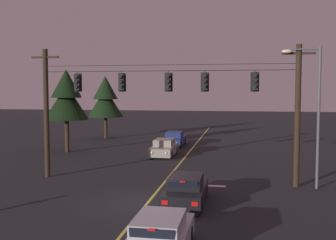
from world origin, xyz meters
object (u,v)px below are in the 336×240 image
object	(u,v)px
traffic_light_leftmost	(77,82)
car_oncoming_lead	(164,148)
tree_verge_far	(105,99)
traffic_light_right_inner	(205,82)
car_waiting_near_lane	(186,190)
traffic_light_centre	(168,82)
traffic_light_rightmost	(255,82)
traffic_light_left_inner	(121,82)
tree_verge_near	(66,97)
car_waiting_second_near	(160,238)
street_lamp_corner	(313,104)
car_oncoming_trailing	(174,139)

from	to	relation	value
traffic_light_leftmost	car_oncoming_lead	distance (m)	11.41
car_oncoming_lead	tree_verge_far	world-z (taller)	tree_verge_far
traffic_light_right_inner	car_oncoming_lead	bearing A→B (deg)	113.69
traffic_light_right_inner	car_waiting_near_lane	xyz separation A→B (m)	(-0.48, -4.43, -5.27)
traffic_light_centre	car_oncoming_lead	distance (m)	11.00
traffic_light_rightmost	car_oncoming_lead	size ratio (longest dim) A/B	0.28
traffic_light_left_inner	tree_verge_near	bearing A→B (deg)	128.60
car_waiting_near_lane	tree_verge_near	xyz separation A→B (m)	(-12.49, 14.45, 4.22)
traffic_light_right_inner	traffic_light_leftmost	bearing A→B (deg)	180.00
traffic_light_left_inner	traffic_light_rightmost	size ratio (longest dim) A/B	1.00
car_waiting_second_near	tree_verge_near	xyz separation A→B (m)	(-12.45, 20.81, 4.22)
traffic_light_left_inner	street_lamp_corner	size ratio (longest dim) A/B	0.16
car_oncoming_lead	street_lamp_corner	distance (m)	14.55
car_waiting_second_near	traffic_light_centre	bearing A→B (deg)	98.51
car_oncoming_trailing	street_lamp_corner	bearing A→B (deg)	-57.18
traffic_light_right_inner	car_oncoming_lead	size ratio (longest dim) A/B	0.28
tree_verge_near	tree_verge_far	xyz separation A→B (m)	(0.03, 10.43, -0.33)
street_lamp_corner	car_waiting_second_near	bearing A→B (deg)	-121.49
traffic_light_leftmost	traffic_light_centre	xyz separation A→B (m)	(5.64, 0.00, 0.00)
traffic_light_left_inner	car_oncoming_lead	bearing A→B (deg)	84.97
tree_verge_far	traffic_light_rightmost	bearing A→B (deg)	-52.34
car_waiting_near_lane	tree_verge_near	size ratio (longest dim) A/B	0.59
traffic_light_rightmost	car_waiting_near_lane	bearing A→B (deg)	-126.80
traffic_light_right_inner	traffic_light_left_inner	bearing A→B (deg)	180.00
traffic_light_right_inner	tree_verge_near	world-z (taller)	tree_verge_near
tree_verge_near	tree_verge_far	world-z (taller)	tree_verge_near
tree_verge_near	street_lamp_corner	bearing A→B (deg)	-28.44
car_oncoming_trailing	traffic_light_left_inner	bearing A→B (deg)	-92.63
traffic_light_rightmost	street_lamp_corner	size ratio (longest dim) A/B	0.16
tree_verge_far	tree_verge_near	bearing A→B (deg)	-90.16
traffic_light_centre	traffic_light_rightmost	xyz separation A→B (m)	(4.97, 0.00, 0.00)
tree_verge_far	traffic_light_left_inner	bearing A→B (deg)	-68.71
traffic_light_left_inner	traffic_light_right_inner	distance (m)	4.98
traffic_light_leftmost	tree_verge_near	bearing A→B (deg)	117.42
traffic_light_left_inner	street_lamp_corner	world-z (taller)	street_lamp_corner
tree_verge_near	car_waiting_second_near	bearing A→B (deg)	-59.11
traffic_light_leftmost	car_oncoming_trailing	distance (m)	16.83
traffic_light_right_inner	street_lamp_corner	bearing A→B (deg)	-2.20
traffic_light_leftmost	tree_verge_far	world-z (taller)	tree_verge_far
traffic_light_leftmost	traffic_light_centre	bearing A→B (deg)	0.00
traffic_light_centre	street_lamp_corner	xyz separation A→B (m)	(8.08, -0.23, -1.23)
street_lamp_corner	tree_verge_near	size ratio (longest dim) A/B	1.07
traffic_light_leftmost	traffic_light_rightmost	xyz separation A→B (m)	(10.61, 0.00, 0.00)
traffic_light_left_inner	tree_verge_near	size ratio (longest dim) A/B	0.17
traffic_light_right_inner	street_lamp_corner	distance (m)	6.08
car_waiting_second_near	street_lamp_corner	distance (m)	13.03
traffic_light_right_inner	car_oncoming_trailing	bearing A→B (deg)	105.28
traffic_light_rightmost	street_lamp_corner	world-z (taller)	street_lamp_corner
tree_verge_near	traffic_light_centre	bearing A→B (deg)	-42.75
traffic_light_centre	car_waiting_second_near	size ratio (longest dim) A/B	0.28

